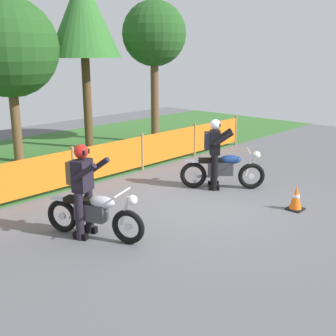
# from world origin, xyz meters

# --- Properties ---
(ground) EXTENTS (24.00, 24.00, 0.02)m
(ground) POSITION_xyz_m (0.00, 0.00, -0.01)
(ground) COLOR #5B5B60
(grass_verge) EXTENTS (24.00, 6.85, 0.01)m
(grass_verge) POSITION_xyz_m (0.00, 6.35, 0.01)
(grass_verge) COLOR #386B2D
(grass_verge) RESTS_ON ground
(barrier_fence) EXTENTS (11.58, 0.08, 1.05)m
(barrier_fence) POSITION_xyz_m (0.00, 2.92, 0.54)
(barrier_fence) COLOR #997547
(barrier_fence) RESTS_ON ground
(tree_near_left) EXTENTS (2.82, 2.82, 4.74)m
(tree_near_left) POSITION_xyz_m (-0.67, 6.41, 3.32)
(tree_near_left) COLOR brown
(tree_near_left) RESTS_ON ground
(tree_near_right) EXTENTS (2.37, 2.37, 5.67)m
(tree_near_right) POSITION_xyz_m (1.92, 6.35, 4.30)
(tree_near_right) COLOR brown
(tree_near_right) RESTS_ON ground
(tree_rightmost) EXTENTS (2.22, 2.22, 4.93)m
(tree_rightmost) POSITION_xyz_m (4.16, 5.36, 3.77)
(tree_rightmost) COLOR brown
(tree_rightmost) RESTS_ON ground
(motorcycle_lead) EXTENTS (1.39, 1.64, 0.97)m
(motorcycle_lead) POSITION_xyz_m (1.33, 0.30, 0.47)
(motorcycle_lead) COLOR black
(motorcycle_lead) RESTS_ON ground
(motorcycle_trailing) EXTENTS (0.88, 1.88, 0.93)m
(motorcycle_trailing) POSITION_xyz_m (-2.57, 0.30, 0.45)
(motorcycle_trailing) COLOR black
(motorcycle_trailing) RESTS_ON ground
(rider_lead) EXTENTS (0.74, 0.78, 1.69)m
(rider_lead) POSITION_xyz_m (1.18, 0.47, 0.95)
(rider_lead) COLOR black
(rider_lead) RESTS_ON ground
(rider_trailing) EXTENTS (0.68, 0.77, 1.69)m
(rider_trailing) POSITION_xyz_m (-2.65, 0.50, 0.95)
(rider_trailing) COLOR black
(rider_trailing) RESTS_ON ground
(traffic_cone) EXTENTS (0.32, 0.32, 0.53)m
(traffic_cone) POSITION_xyz_m (1.16, -1.69, 0.26)
(traffic_cone) COLOR black
(traffic_cone) RESTS_ON ground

